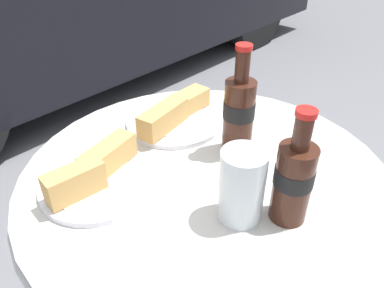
{
  "coord_description": "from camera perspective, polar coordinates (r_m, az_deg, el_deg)",
  "views": [
    {
      "loc": [
        -0.46,
        -0.38,
        1.21
      ],
      "look_at": [
        0.0,
        0.04,
        0.79
      ],
      "focal_mm": 35.0,
      "sensor_mm": 36.0,
      "label": 1
    }
  ],
  "objects": [
    {
      "name": "lunch_plate_near",
      "position": [
        0.91,
        -2.7,
        4.25
      ],
      "size": [
        0.24,
        0.23,
        0.07
      ],
      "color": "white",
      "rests_on": "bistro_table"
    },
    {
      "name": "bistro_table",
      "position": [
        0.89,
        1.85,
        -12.98
      ],
      "size": [
        0.77,
        0.77,
        0.74
      ],
      "color": "#B7B7BC",
      "rests_on": "ground_plane"
    },
    {
      "name": "drinking_glass",
      "position": [
        0.64,
        7.54,
        -6.77
      ],
      "size": [
        0.08,
        0.08,
        0.14
      ],
      "color": "black",
      "rests_on": "bistro_table"
    },
    {
      "name": "lunch_plate_far",
      "position": [
        0.74,
        -14.52,
        -4.84
      ],
      "size": [
        0.22,
        0.22,
        0.07
      ],
      "color": "white",
      "rests_on": "bistro_table"
    },
    {
      "name": "cola_bottle_left",
      "position": [
        0.64,
        15.36,
        -5.01
      ],
      "size": [
        0.07,
        0.07,
        0.21
      ],
      "color": "#3D1E14",
      "rests_on": "bistro_table"
    },
    {
      "name": "cola_bottle_right",
      "position": [
        0.79,
        6.99,
        4.83
      ],
      "size": [
        0.07,
        0.07,
        0.24
      ],
      "color": "#3D1E14",
      "rests_on": "bistro_table"
    }
  ]
}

